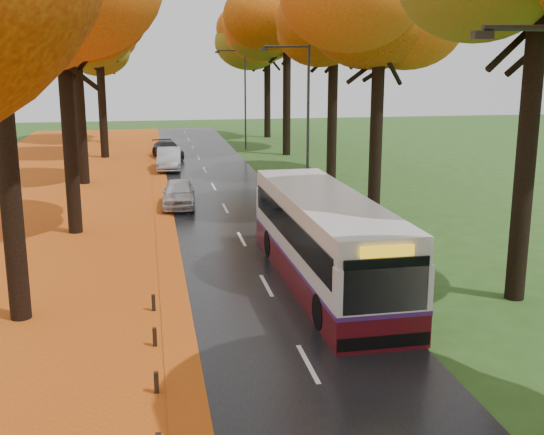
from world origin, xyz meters
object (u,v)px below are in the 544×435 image
object	(u,v)px
streetlamp_mid	(303,113)
car_silver	(169,159)
car_white	(179,193)
car_dark	(168,150)
bus	(325,238)
streetlamp_far	(242,91)

from	to	relation	value
streetlamp_mid	car_silver	world-z (taller)	streetlamp_mid
car_white	car_dark	xyz separation A→B (m)	(-0.00, 17.23, -0.06)
streetlamp_mid	car_dark	distance (m)	19.52
streetlamp_mid	bus	size ratio (longest dim) A/B	0.71
streetlamp_mid	car_white	size ratio (longest dim) A/B	1.99
bus	car_white	size ratio (longest dim) A/B	2.82
streetlamp_mid	car_silver	bearing A→B (deg)	116.32
streetlamp_mid	car_white	distance (m)	7.42
car_white	car_silver	world-z (taller)	car_silver
bus	car_white	world-z (taller)	bus
bus	car_dark	distance (m)	30.46
streetlamp_far	car_silver	distance (m)	11.91
car_silver	car_dark	world-z (taller)	car_silver
streetlamp_mid	streetlamp_far	bearing A→B (deg)	90.00
streetlamp_mid	streetlamp_far	xyz separation A→B (m)	(0.00, 22.00, 0.00)
streetlamp_mid	car_silver	xyz separation A→B (m)	(-6.27, 12.67, -3.95)
streetlamp_far	car_silver	world-z (taller)	streetlamp_far
streetlamp_mid	car_dark	world-z (taller)	streetlamp_mid
streetlamp_mid	bus	distance (m)	12.65
streetlamp_far	car_dark	xyz separation A→B (m)	(-6.20, -3.94, -4.05)
streetlamp_far	car_white	size ratio (longest dim) A/B	1.99
bus	car_dark	size ratio (longest dim) A/B	2.65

